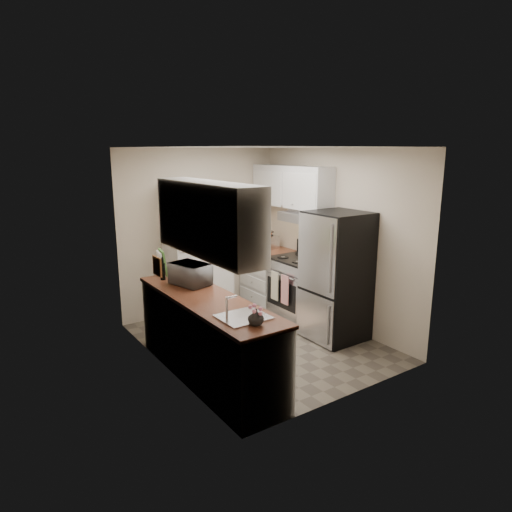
# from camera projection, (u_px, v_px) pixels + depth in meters

# --- Properties ---
(ground) EXTENTS (3.20, 3.20, 0.00)m
(ground) POSITION_uv_depth(u_px,v_px,m) (260.00, 342.00, 5.99)
(ground) COLOR #665B4C
(ground) RESTS_ON ground
(room_shell) EXTENTS (2.64, 3.24, 2.52)m
(room_shell) POSITION_uv_depth(u_px,v_px,m) (259.00, 220.00, 5.60)
(room_shell) COLOR beige
(room_shell) RESTS_ON ground
(pantry_cabinet) EXTENTS (0.90, 0.55, 2.00)m
(pantry_cabinet) POSITION_uv_depth(u_px,v_px,m) (198.00, 252.00, 6.71)
(pantry_cabinet) COLOR silver
(pantry_cabinet) RESTS_ON ground
(base_cabinet_left) EXTENTS (0.60, 2.30, 0.88)m
(base_cabinet_left) POSITION_uv_depth(u_px,v_px,m) (208.00, 339.00, 5.00)
(base_cabinet_left) COLOR silver
(base_cabinet_left) RESTS_ON ground
(countertop_left) EXTENTS (0.63, 2.33, 0.04)m
(countertop_left) POSITION_uv_depth(u_px,v_px,m) (207.00, 300.00, 4.90)
(countertop_left) COLOR brown
(countertop_left) RESTS_ON base_cabinet_left
(base_cabinet_right) EXTENTS (0.60, 0.80, 0.88)m
(base_cabinet_right) POSITION_uv_depth(u_px,v_px,m) (268.00, 278.00, 7.39)
(base_cabinet_right) COLOR silver
(base_cabinet_right) RESTS_ON ground
(countertop_right) EXTENTS (0.63, 0.83, 0.04)m
(countertop_right) POSITION_uv_depth(u_px,v_px,m) (268.00, 250.00, 7.29)
(countertop_right) COLOR brown
(countertop_right) RESTS_ON base_cabinet_right
(electric_range) EXTENTS (0.71, 0.78, 1.13)m
(electric_range) POSITION_uv_depth(u_px,v_px,m) (299.00, 288.00, 6.73)
(electric_range) COLOR #B7B7BC
(electric_range) RESTS_ON ground
(refrigerator) EXTENTS (0.70, 0.72, 1.70)m
(refrigerator) POSITION_uv_depth(u_px,v_px,m) (336.00, 276.00, 5.98)
(refrigerator) COLOR #B7B7BC
(refrigerator) RESTS_ON ground
(microwave) EXTENTS (0.43, 0.53, 0.26)m
(microwave) POSITION_uv_depth(u_px,v_px,m) (191.00, 274.00, 5.35)
(microwave) COLOR #B1B1B6
(microwave) RESTS_ON countertop_left
(wine_bottle) EXTENTS (0.07, 0.07, 0.26)m
(wine_bottle) POSITION_uv_depth(u_px,v_px,m) (163.00, 270.00, 5.54)
(wine_bottle) COLOR black
(wine_bottle) RESTS_ON countertop_left
(flower_vase) EXTENTS (0.17, 0.17, 0.15)m
(flower_vase) POSITION_uv_depth(u_px,v_px,m) (256.00, 317.00, 4.12)
(flower_vase) COLOR silver
(flower_vase) RESTS_ON countertop_left
(cutting_board) EXTENTS (0.07, 0.26, 0.33)m
(cutting_board) POSITION_uv_depth(u_px,v_px,m) (163.00, 262.00, 5.76)
(cutting_board) COLOR #52923D
(cutting_board) RESTS_ON countertop_left
(toaster_oven) EXTENTS (0.33, 0.39, 0.20)m
(toaster_oven) POSITION_uv_depth(u_px,v_px,m) (266.00, 242.00, 7.35)
(toaster_oven) COLOR silver
(toaster_oven) RESTS_ON countertop_right
(fruit_basket) EXTENTS (0.25, 0.25, 0.10)m
(fruit_basket) POSITION_uv_depth(u_px,v_px,m) (267.00, 232.00, 7.32)
(fruit_basket) COLOR #FF5C0C
(fruit_basket) RESTS_ON toaster_oven
(kitchen_mat) EXTENTS (0.55, 0.86, 0.01)m
(kitchen_mat) POSITION_uv_depth(u_px,v_px,m) (244.00, 329.00, 6.41)
(kitchen_mat) COLOR #D2AB88
(kitchen_mat) RESTS_ON ground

